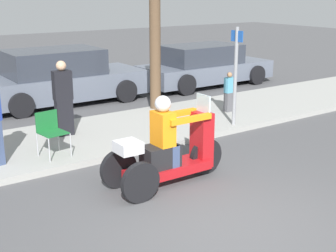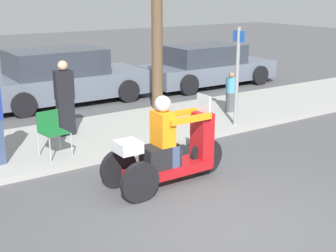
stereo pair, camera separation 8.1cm
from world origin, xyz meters
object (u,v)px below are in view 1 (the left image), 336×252
Objects in this scene: parked_car_lot_left at (204,66)px; spectator_far_back at (63,100)px; tree_trunk at (155,49)px; parked_car_lot_right at (60,78)px; street_sign at (236,73)px; folding_chair_curbside at (50,129)px; spectator_end_of_line at (229,93)px; motorcycle_trike at (168,153)px.

spectator_far_back is at bearing -154.25° from parked_car_lot_left.
tree_trunk reaches higher than spectator_far_back.
street_sign reaches higher than parked_car_lot_right.
folding_chair_curbside is 0.27× the size of tree_trunk.
spectator_end_of_line is (4.19, -0.48, -0.28)m from spectator_far_back.
street_sign is (2.23, -4.74, 0.60)m from parked_car_lot_right.
street_sign is (4.17, -0.41, 0.69)m from folding_chair_curbside.
street_sign is at bearing -22.87° from spectator_far_back.
spectator_far_back is 3.51m from parked_car_lot_right.
spectator_end_of_line is 0.46× the size of street_sign.
motorcycle_trike is 2.16× the size of spectator_end_of_line.
spectator_far_back is at bearing 157.13° from street_sign.
motorcycle_trike reaches higher than folding_chair_curbside.
street_sign is at bearing -121.36° from parked_car_lot_left.
spectator_far_back is at bearing -162.96° from tree_trunk.
tree_trunk is (-1.32, 1.35, 1.04)m from spectator_end_of_line.
tree_trunk reaches higher than parked_car_lot_right.
spectator_end_of_line is at bearing -45.64° from tree_trunk.
motorcycle_trike is at bearing -150.35° from street_sign.
spectator_far_back is 6.86m from parked_car_lot_left.
folding_chair_curbside is 7.97m from parked_car_lot_left.
parked_car_lot_right is (1.24, 3.28, -0.16)m from spectator_far_back.
street_sign is (3.47, -1.46, 0.44)m from spectator_far_back.
spectator_far_back is 0.72× the size of street_sign.
motorcycle_trike is at bearing -96.71° from parked_car_lot_right.
street_sign reaches higher than parked_car_lot_left.
spectator_end_of_line is at bearing -119.87° from parked_car_lot_left.
street_sign is (2.99, 1.70, 0.78)m from motorcycle_trike.
spectator_far_back is 0.52× the size of tree_trunk.
parked_car_lot_right is at bearing 115.22° from street_sign.
parked_car_lot_right reaches higher than motorcycle_trike.
folding_chair_curbside is at bearing -149.65° from parked_car_lot_left.
spectator_end_of_line is 4.93m from folding_chair_curbside.
motorcycle_trike is at bearing -144.08° from spectator_end_of_line.
motorcycle_trike is 8.38m from parked_car_lot_left.
parked_car_lot_left reaches higher than folding_chair_curbside.
spectator_end_of_line is 1.42m from street_sign.
spectator_far_back reaches higher than folding_chair_curbside.
street_sign is at bearing -5.67° from folding_chair_curbside.
tree_trunk is (1.63, -2.40, 0.92)m from parked_car_lot_right.
motorcycle_trike is 0.98× the size of street_sign.
tree_trunk reaches higher than spectator_end_of_line.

